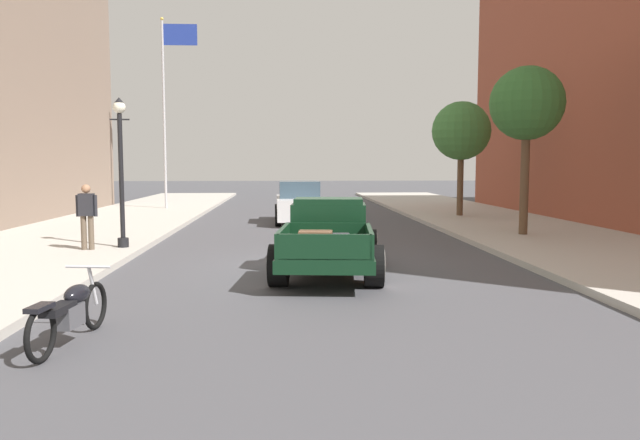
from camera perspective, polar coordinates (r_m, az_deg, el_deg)
The scene contains 10 objects.
ground_plane at distance 13.73m, azimuth 0.06°, elevation -4.37°, with size 140.00×140.00×0.00m, color #47474C.
sidewalk_right at distance 15.87m, azimuth 27.24°, elevation -3.37°, with size 5.50×64.00×0.15m, color #B7B2A8.
hotrod_truck_dark_green at distance 12.92m, azimuth 0.80°, elevation -1.60°, with size 2.49×5.05×1.58m.
motorcycle_parked at distance 8.42m, azimuth -22.49°, elevation -7.90°, with size 0.62×2.11×0.93m.
car_background_white at distance 23.72m, azimuth -2.01°, elevation 1.57°, with size 1.94×4.33×1.65m.
pedestrian_sidewalk_left at distance 16.27m, azimuth -21.13°, elevation 0.64°, with size 0.53×0.22×1.65m.
street_lamp_near at distance 16.42m, azimuth -18.27°, elevation 5.31°, with size 0.50×0.32×3.85m.
flagpole at distance 30.77m, azimuth -14.11°, elevation 11.61°, with size 1.74×0.16×9.16m.
street_tree_nearest at distance 19.64m, azimuth 18.92°, elevation 10.24°, with size 2.23×2.23×5.11m.
street_tree_second at distance 26.10m, azimuth 13.18°, elevation 8.13°, with size 2.43×2.43×4.75m.
Camera 1 is at (-0.78, -13.51, 2.31)m, focal length 33.95 mm.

